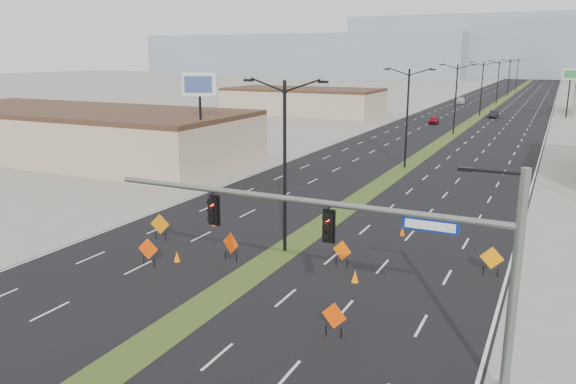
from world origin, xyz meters
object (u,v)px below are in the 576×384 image
at_px(streetlight_4, 498,81).
at_px(pole_sign_west, 200,92).
at_px(car_left, 434,120).
at_px(cone_3, 214,222).
at_px(streetlight_6, 517,74).
at_px(construction_sign_2, 231,244).
at_px(cone_1, 355,276).
at_px(streetlight_2, 456,97).
at_px(streetlight_5, 509,77).
at_px(cone_0, 177,257).
at_px(pole_sign_east_far, 570,78).
at_px(construction_sign_4, 342,252).
at_px(construction_sign_1, 160,225).
at_px(construction_sign_5, 492,259).
at_px(streetlight_0, 285,161).
at_px(construction_sign_3, 334,317).
at_px(signal_mast, 376,245).
at_px(construction_sign_0, 148,250).
at_px(car_far, 460,101).
at_px(cone_2, 402,231).
at_px(car_mid, 494,114).
at_px(streetlight_1, 407,115).
at_px(streetlight_3, 482,87).

distance_m(streetlight_4, pole_sign_west, 98.39).
relative_size(car_left, cone_3, 6.83).
distance_m(streetlight_6, construction_sign_2, 170.92).
height_order(construction_sign_2, pole_sign_west, pole_sign_west).
xyz_separation_m(car_left, cone_1, (10.63, -70.45, -0.32)).
distance_m(streetlight_2, streetlight_5, 84.00).
xyz_separation_m(cone_0, pole_sign_east_far, (19.49, 91.71, 6.90)).
bearing_deg(construction_sign_4, cone_3, 173.84).
height_order(construction_sign_1, construction_sign_5, construction_sign_1).
distance_m(car_left, cone_0, 72.05).
relative_size(streetlight_0, construction_sign_1, 5.83).
xyz_separation_m(car_left, pole_sign_west, (-10.80, -52.77, 7.37)).
bearing_deg(construction_sign_3, signal_mast, -26.47).
bearing_deg(construction_sign_2, construction_sign_0, -125.98).
relative_size(car_far, construction_sign_1, 2.82).
bearing_deg(cone_0, construction_sign_5, 18.77).
height_order(streetlight_0, construction_sign_0, streetlight_0).
height_order(streetlight_4, cone_2, streetlight_4).
bearing_deg(cone_3, car_mid, 83.31).
distance_m(streetlight_0, streetlight_5, 140.00).
relative_size(signal_mast, car_left, 4.31).
relative_size(streetlight_1, cone_3, 18.11).
distance_m(car_far, cone_2, 105.75).
relative_size(construction_sign_1, cone_1, 2.62).
bearing_deg(streetlight_4, signal_mast, -85.99).
bearing_deg(streetlight_5, signal_mast, -86.74).
height_order(car_far, cone_1, car_far).
xyz_separation_m(streetlight_5, car_far, (-7.94, -29.24, -4.72)).
height_order(car_far, construction_sign_0, construction_sign_0).
relative_size(streetlight_3, construction_sign_2, 5.96).
bearing_deg(streetlight_1, car_left, 97.58).
bearing_deg(car_mid, cone_3, -95.77).
relative_size(streetlight_1, cone_2, 16.72).
height_order(streetlight_2, construction_sign_5, streetlight_2).
bearing_deg(streetlight_6, cone_1, -88.21).
bearing_deg(car_far, construction_sign_0, -96.27).
bearing_deg(construction_sign_1, pole_sign_east_far, 64.52).
height_order(streetlight_6, construction_sign_5, streetlight_6).
bearing_deg(pole_sign_west, construction_sign_2, -74.05).
xyz_separation_m(signal_mast, car_mid, (-5.79, 92.00, -4.14)).
bearing_deg(signal_mast, pole_sign_east_far, 86.32).
bearing_deg(construction_sign_2, car_left, 110.54).
bearing_deg(cone_2, streetlight_3, 94.07).
relative_size(construction_sign_1, pole_sign_west, 0.18).
bearing_deg(construction_sign_5, cone_1, -143.71).
bearing_deg(cone_2, pole_sign_east_far, 83.51).
bearing_deg(car_mid, cone_2, -86.98).
distance_m(cone_2, cone_3, 12.63).
bearing_deg(cone_0, construction_sign_3, -20.85).
distance_m(streetlight_0, construction_sign_2, 5.63).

